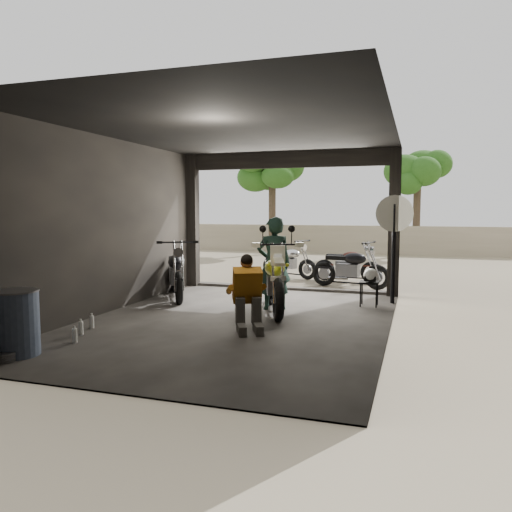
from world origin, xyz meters
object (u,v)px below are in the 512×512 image
Objects in this scene: main_bike at (274,276)px; oil_drum at (17,324)px; outside_bike_a at (289,259)px; outside_bike_b at (348,262)px; rider at (274,264)px; mechanic at (248,295)px; outside_bike_c at (350,265)px; sign_post at (394,232)px; stool at (369,285)px; left_bike at (176,269)px; helmet at (371,275)px.

main_bike reaches higher than oil_drum.
outside_bike_a is 8.45m from oil_drum.
main_bike is at bearing 176.77° from outside_bike_b.
rider is at bearing -147.19° from outside_bike_a.
outside_bike_b reaches higher than oil_drum.
main_bike is 1.54m from mechanic.
sign_post reaches higher than outside_bike_c.
rider is (0.84, -4.42, 0.35)m from outside_bike_a.
outside_bike_b is at bearing 22.10° from outside_bike_c.
outside_bike_c is 2.35m from stool.
oil_drum is at bearing -120.97° from left_bike.
stool is (0.86, -3.26, -0.11)m from outside_bike_b.
outside_bike_b is at bearing 17.76° from left_bike.
left_bike is at bearing 145.38° from outside_bike_b.
outside_bike_a is at bearing 139.11° from sign_post.
main_bike is 1.29× the size of outside_bike_a.
mechanic is 2.32× the size of stool.
outside_bike_c is at bearing 126.56° from sign_post.
oil_drum is at bearing -164.23° from mechanic.
sign_post is at bearing -174.43° from rider.
mechanic is at bearing -149.37° from outside_bike_a.
main_bike is 4.04× the size of stool.
outside_bike_a is at bearing 66.29° from outside_bike_c.
mechanic is at bearing -121.23° from stool.
outside_bike_c is 0.77× the size of sign_post.
left_bike is 1.11× the size of outside_bike_c.
outside_bike_b is 8.63m from oil_drum.
outside_bike_a is 2.26m from outside_bike_c.
main_bike is at bearing 57.09° from oil_drum.
sign_post is (4.42, 0.74, 0.82)m from left_bike.
mechanic is at bearing -117.54° from sign_post.
outside_bike_a is at bearing 38.03° from left_bike.
main_bike reaches higher than outside_bike_c.
stool is (1.68, 0.88, -0.45)m from rider.
helmet is at bearing 49.62° from oil_drum.
mechanic is 3.23m from oil_drum.
oil_drum is (-3.34, -7.02, -0.14)m from outside_bike_c.
outside_bike_c is 1.96× the size of oil_drum.
stool is 0.23× the size of sign_post.
stool is at bearing -158.62° from outside_bike_b.
oil_drum is (-4.00, -4.77, 0.00)m from stool.
helmet is at bearing 32.06° from mechanic.
left_bike reaches higher than mechanic.
stool is at bearing 128.33° from helmet.
oil_drum is (0.00, -4.45, -0.20)m from left_bike.
outside_bike_a is 0.72× the size of sign_post.
sign_post is (1.28, -2.84, 0.92)m from outside_bike_b.
mechanic reaches higher than outside_bike_a.
mechanic is at bearing -119.60° from helmet.
sign_post reaches higher than rider.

